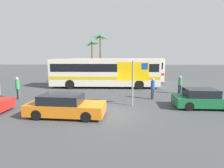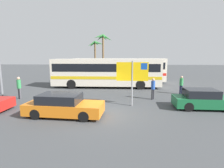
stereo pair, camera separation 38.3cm
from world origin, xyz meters
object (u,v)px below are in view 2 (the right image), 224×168
Objects in this scene: ferry_sign at (133,73)px; pedestrian_near_sign at (181,83)px; pedestrian_by_bus at (19,86)px; car_green at (203,99)px; bus_rear_coach at (119,69)px; car_orange at (64,105)px; bus_front_coach at (106,71)px; pedestrian_crossing_lot at (153,87)px.

ferry_sign is 1.88× the size of pedestrian_near_sign.
pedestrian_by_bus reaches higher than pedestrian_near_sign.
ferry_sign is 5.02m from car_green.
ferry_sign reaches higher than bus_rear_coach.
ferry_sign reaches higher than car_orange.
bus_front_coach is 4.01m from bus_rear_coach.
pedestrian_crossing_lot is at bearing 142.97° from car_green.
car_green is at bearing -63.73° from bus_rear_coach.
pedestrian_by_bus is at bearing 173.74° from car_green.
bus_rear_coach reaches higher than pedestrian_near_sign.
ferry_sign reaches higher than pedestrian_crossing_lot.
pedestrian_by_bus is (-8.13, -9.67, -0.70)m from bus_rear_coach.
bus_rear_coach is at bearing 97.36° from ferry_sign.
pedestrian_near_sign is at bearing -50.94° from bus_rear_coach.
car_green is 14.09m from pedestrian_by_bus.
car_green is at bearing -3.38° from ferry_sign.
ferry_sign reaches higher than pedestrian_by_bus.
car_green is 0.86× the size of car_orange.
bus_front_coach is at bearing 119.75° from pedestrian_near_sign.
bus_front_coach is 3.72× the size of ferry_sign.
bus_rear_coach is 12.65m from pedestrian_by_bus.
pedestrian_crossing_lot reaches higher than car_orange.
car_orange is at bearing -102.85° from bus_rear_coach.
bus_front_coach reaches higher than pedestrian_crossing_lot.
pedestrian_crossing_lot is (4.24, -5.58, -0.75)m from bus_front_coach.
ferry_sign is 9.45m from pedestrian_by_bus.
bus_front_coach and bus_rear_coach have the same top height.
bus_front_coach is 10.12m from car_orange.
ferry_sign is at bearing -71.89° from bus_front_coach.
ferry_sign is 2.95m from pedestrian_crossing_lot.
bus_rear_coach reaches higher than car_green.
bus_front_coach is at bearing 134.19° from car_green.
pedestrian_near_sign is at bearing 91.86° from car_green.
car_green and car_orange have the same top height.
bus_front_coach reaches higher than car_green.
ferry_sign reaches higher than pedestrian_near_sign.
pedestrian_crossing_lot is at bearing 49.83° from ferry_sign.
ferry_sign is at bearing -173.74° from pedestrian_near_sign.
ferry_sign is at bearing 177.02° from car_green.
pedestrian_crossing_lot is (-2.93, 2.40, 0.40)m from car_green.
ferry_sign is at bearing 33.93° from car_orange.
car_orange is 2.65× the size of pedestrian_crossing_lot.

